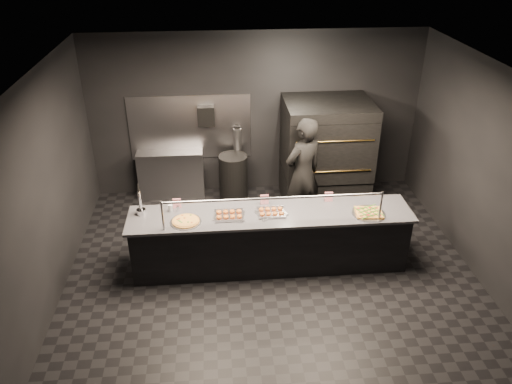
% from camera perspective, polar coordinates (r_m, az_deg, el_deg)
% --- Properties ---
extents(room, '(6.04, 6.00, 3.00)m').
position_cam_1_polar(room, '(6.94, 1.52, 1.81)').
color(room, black).
rests_on(room, ground).
extents(service_counter, '(4.10, 0.78, 1.37)m').
position_cam_1_polar(service_counter, '(7.43, 1.64, -5.45)').
color(service_counter, black).
rests_on(service_counter, ground).
extents(pizza_oven, '(1.50, 1.23, 1.91)m').
position_cam_1_polar(pizza_oven, '(9.01, 7.95, 4.47)').
color(pizza_oven, black).
rests_on(pizza_oven, ground).
extents(prep_shelf, '(1.20, 0.35, 0.90)m').
position_cam_1_polar(prep_shelf, '(9.44, -9.66, 2.04)').
color(prep_shelf, '#99999E').
rests_on(prep_shelf, ground).
extents(towel_dispenser, '(0.30, 0.20, 0.35)m').
position_cam_1_polar(towel_dispenser, '(9.03, -5.73, 8.67)').
color(towel_dispenser, black).
rests_on(towel_dispenser, room).
extents(fire_extinguisher, '(0.14, 0.14, 0.51)m').
position_cam_1_polar(fire_extinguisher, '(9.23, -2.15, 5.98)').
color(fire_extinguisher, '#B2B2B7').
rests_on(fire_extinguisher, room).
extents(beer_tap, '(0.13, 0.19, 0.52)m').
position_cam_1_polar(beer_tap, '(7.28, -13.08, -1.47)').
color(beer_tap, silver).
rests_on(beer_tap, service_counter).
extents(round_pizza, '(0.44, 0.44, 0.03)m').
position_cam_1_polar(round_pizza, '(7.04, -8.03, -3.33)').
color(round_pizza, silver).
rests_on(round_pizza, service_counter).
extents(slider_tray_a, '(0.47, 0.38, 0.07)m').
position_cam_1_polar(slider_tray_a, '(7.10, -3.09, -2.65)').
color(slider_tray_a, silver).
rests_on(slider_tray_a, service_counter).
extents(slider_tray_b, '(0.47, 0.41, 0.06)m').
position_cam_1_polar(slider_tray_b, '(7.16, 1.76, -2.32)').
color(slider_tray_b, silver).
rests_on(slider_tray_b, service_counter).
extents(square_pizza, '(0.48, 0.48, 0.05)m').
position_cam_1_polar(square_pizza, '(7.34, 12.76, -2.33)').
color(square_pizza, silver).
rests_on(square_pizza, service_counter).
extents(condiment_jar, '(0.16, 0.06, 0.11)m').
position_cam_1_polar(condiment_jar, '(7.30, -9.50, -1.85)').
color(condiment_jar, silver).
rests_on(condiment_jar, service_counter).
extents(tent_cards, '(2.37, 0.04, 0.15)m').
position_cam_1_polar(tent_cards, '(7.37, 0.15, -0.88)').
color(tent_cards, white).
rests_on(tent_cards, service_counter).
extents(trash_bin, '(0.52, 0.52, 0.87)m').
position_cam_1_polar(trash_bin, '(9.22, -2.60, 1.66)').
color(trash_bin, black).
rests_on(trash_bin, ground).
extents(worker, '(0.84, 0.75, 1.93)m').
position_cam_1_polar(worker, '(8.21, 5.38, 2.07)').
color(worker, black).
rests_on(worker, ground).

